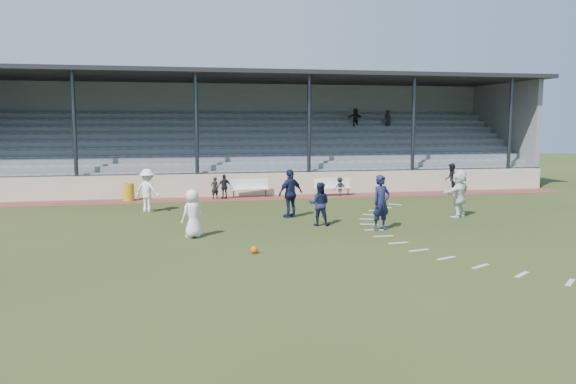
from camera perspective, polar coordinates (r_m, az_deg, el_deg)
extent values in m
plane|color=#2D3917|center=(18.80, 1.51, -4.86)|extent=(90.00, 90.00, 0.00)
cube|color=brown|center=(28.99, -3.12, -0.62)|extent=(34.00, 2.00, 0.02)
cube|color=beige|center=(29.95, -3.42, 0.77)|extent=(34.00, 0.18, 1.20)
cube|color=white|center=(29.18, -3.90, 0.30)|extent=(2.02, 0.53, 0.06)
cube|color=white|center=(29.37, -3.96, 0.83)|extent=(2.00, 0.19, 0.54)
cylinder|color=#303338|center=(29.06, -5.55, -0.20)|extent=(0.06, 0.06, 0.40)
cylinder|color=#303338|center=(29.38, -2.27, -0.09)|extent=(0.06, 0.06, 0.40)
cube|color=white|center=(29.79, 4.60, 0.43)|extent=(2.02, 0.54, 0.06)
cube|color=white|center=(29.98, 4.49, 0.96)|extent=(2.00, 0.20, 0.54)
cylinder|color=#303338|center=(29.55, 3.05, -0.06)|extent=(0.06, 0.06, 0.40)
cylinder|color=#303338|center=(30.12, 6.12, 0.05)|extent=(0.06, 0.06, 0.40)
cylinder|color=gold|center=(28.94, -15.87, -0.01)|extent=(0.54, 0.54, 0.87)
sphere|color=#D9540C|center=(16.87, -3.45, -5.87)|extent=(0.22, 0.22, 0.22)
imported|color=white|center=(19.24, -9.65, -2.18)|extent=(0.96, 0.87, 1.65)
imported|color=#151A3A|center=(20.57, 9.45, -1.08)|extent=(0.85, 0.70, 2.01)
imported|color=#151A3A|center=(21.27, 3.22, -1.21)|extent=(0.96, 0.85, 1.65)
imported|color=white|center=(25.15, -14.07, 0.14)|extent=(1.40, 1.24, 1.88)
imported|color=#151A3A|center=(22.99, 0.26, -0.15)|extent=(1.26, 0.96, 1.99)
imported|color=white|center=(24.17, 16.98, -0.10)|extent=(1.84, 1.56, 1.99)
imported|color=black|center=(31.90, 16.25, 1.33)|extent=(0.93, 1.00, 1.65)
imported|color=black|center=(28.73, -7.46, 0.41)|extent=(0.47, 0.39, 1.12)
imported|color=black|center=(28.68, -6.47, 0.54)|extent=(0.79, 0.53, 1.25)
imported|color=black|center=(29.82, 5.28, 0.56)|extent=(0.72, 0.53, 0.99)
cube|color=gray|center=(30.49, -3.56, 0.88)|extent=(34.00, 0.80, 1.20)
cube|color=gray|center=(30.52, -3.59, 2.11)|extent=(33.00, 0.28, 0.10)
cube|color=gray|center=(31.25, -3.76, 1.40)|extent=(34.00, 0.80, 1.60)
cube|color=gray|center=(31.28, -3.80, 2.96)|extent=(33.00, 0.28, 0.10)
cube|color=gray|center=(32.03, -3.95, 1.89)|extent=(34.00, 0.80, 2.00)
cube|color=gray|center=(32.05, -3.99, 3.78)|extent=(33.00, 0.28, 0.10)
cube|color=gray|center=(32.80, -4.14, 2.36)|extent=(34.00, 0.80, 2.40)
cube|color=gray|center=(32.82, -4.18, 4.55)|extent=(33.00, 0.28, 0.10)
cube|color=gray|center=(33.57, -4.31, 2.81)|extent=(34.00, 0.80, 2.80)
cube|color=gray|center=(33.60, -4.36, 5.29)|extent=(33.00, 0.28, 0.10)
cube|color=gray|center=(34.35, -4.48, 3.24)|extent=(34.00, 0.80, 3.20)
cube|color=gray|center=(34.38, -4.53, 6.00)|extent=(33.00, 0.28, 0.10)
cube|color=gray|center=(35.13, -4.64, 3.65)|extent=(34.00, 0.80, 3.60)
cube|color=gray|center=(35.17, -4.69, 6.67)|extent=(33.00, 0.28, 0.10)
cube|color=gray|center=(35.91, -4.80, 4.05)|extent=(34.00, 0.80, 4.00)
cube|color=gray|center=(35.96, -4.85, 7.32)|extent=(33.00, 0.28, 0.10)
cube|color=gray|center=(36.70, -4.94, 4.42)|extent=(34.00, 0.80, 4.40)
cube|color=gray|center=(36.76, -5.00, 7.93)|extent=(33.00, 0.28, 0.10)
cube|color=gray|center=(37.26, -5.07, 6.00)|extent=(34.00, 0.40, 6.40)
cube|color=gray|center=(39.46, 20.82, 5.63)|extent=(0.30, 7.80, 6.40)
cube|color=black|center=(33.48, -4.38, 11.54)|extent=(34.60, 9.00, 0.22)
cylinder|color=#303338|center=(29.99, -20.85, 5.40)|extent=(0.20, 0.20, 6.50)
cylinder|color=#303338|center=(29.61, -9.27, 5.76)|extent=(0.20, 0.20, 6.50)
cylinder|color=#303338|center=(30.43, 2.15, 5.88)|extent=(0.20, 0.20, 6.50)
cylinder|color=#303338|center=(32.36, 12.59, 5.78)|extent=(0.20, 0.20, 6.50)
cylinder|color=#303338|center=(35.22, 21.60, 5.55)|extent=(0.20, 0.20, 6.50)
cylinder|color=#303338|center=(29.88, -3.42, 2.01)|extent=(34.00, 0.05, 0.05)
imported|color=black|center=(37.44, 10.08, 7.37)|extent=(0.56, 0.39, 1.09)
imported|color=black|center=(36.70, 6.86, 7.52)|extent=(1.17, 0.60, 1.20)
cube|color=silver|center=(27.23, 10.82, -1.24)|extent=(0.54, 0.61, 0.01)
cube|color=silver|center=(26.21, 9.79, -1.54)|extent=(0.59, 0.56, 0.01)
cube|color=silver|center=(25.14, 8.98, -1.89)|extent=(0.64, 0.51, 0.01)
cube|color=silver|center=(24.04, 8.42, -2.29)|extent=(0.67, 0.44, 0.01)
cube|color=silver|center=(22.92, 8.16, -2.74)|extent=(0.70, 0.37, 0.01)
cube|color=silver|center=(21.80, 8.24, -3.25)|extent=(0.71, 0.29, 0.01)
cube|color=silver|center=(20.69, 8.73, -3.82)|extent=(0.71, 0.21, 0.01)
cube|color=silver|center=(19.62, 9.67, -4.44)|extent=(0.70, 0.12, 0.01)
cube|color=silver|center=(18.61, 11.14, -5.10)|extent=(0.71, 0.21, 0.01)
cube|color=silver|center=(17.69, 13.16, -5.79)|extent=(0.71, 0.29, 0.01)
cube|color=silver|center=(16.90, 15.78, -6.48)|extent=(0.70, 0.37, 0.01)
cube|color=silver|center=(16.25, 18.98, -7.14)|extent=(0.67, 0.44, 0.01)
cube|color=silver|center=(15.78, 22.68, -7.73)|extent=(0.64, 0.51, 0.01)
cube|color=silver|center=(15.51, 26.75, -8.20)|extent=(0.59, 0.56, 0.01)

